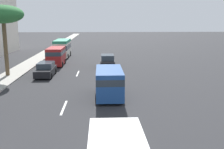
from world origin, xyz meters
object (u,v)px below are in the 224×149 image
(palm_tree, at_px, (3,15))
(minibus_sixth, at_px, (62,48))
(car_fifth, at_px, (107,61))
(car_seventh, at_px, (46,70))
(van_lead, at_px, (109,81))
(van_fourth, at_px, (56,55))

(palm_tree, bearing_deg, minibus_sixth, -14.96)
(car_fifth, distance_m, minibus_sixth, 12.30)
(car_fifth, xyz_separation_m, car_seventh, (-5.17, 7.06, -0.08))
(van_lead, bearing_deg, car_seventh, 38.58)
(van_fourth, bearing_deg, car_seventh, -0.33)
(minibus_sixth, height_order, palm_tree, palm_tree)
(car_fifth, xyz_separation_m, minibus_sixth, (9.91, 7.25, 0.80))
(palm_tree, bearing_deg, car_seventh, -89.66)
(car_fifth, height_order, palm_tree, palm_tree)
(minibus_sixth, xyz_separation_m, palm_tree, (-15.10, 4.04, 5.09))
(van_lead, distance_m, car_fifth, 13.74)
(car_fifth, distance_m, palm_tree, 13.75)
(van_lead, bearing_deg, palm_tree, 52.31)
(car_seventh, bearing_deg, palm_tree, -89.66)
(car_fifth, bearing_deg, van_fourth, 74.82)
(van_fourth, distance_m, car_fifth, 7.30)
(van_fourth, relative_size, car_seventh, 1.06)
(van_lead, height_order, van_fourth, van_fourth)
(minibus_sixth, bearing_deg, car_fifth, 36.19)
(van_lead, xyz_separation_m, car_seventh, (8.56, 6.83, -0.60))
(van_fourth, height_order, palm_tree, palm_tree)
(van_lead, relative_size, car_seventh, 1.08)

